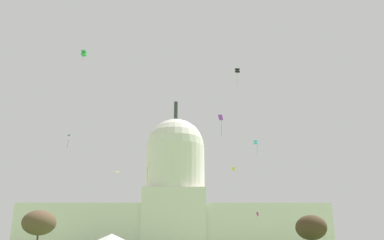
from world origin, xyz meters
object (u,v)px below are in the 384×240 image
(tree_east_near, at_px, (311,228))
(capitol_building, at_px, (175,207))
(kite_yellow_mid, at_px, (234,169))
(kite_gold_mid, at_px, (118,173))
(tree_west_far, at_px, (39,223))
(kite_black_high, at_px, (237,71))
(kite_orange_low, at_px, (148,168))
(kite_violet_mid, at_px, (221,120))
(kite_cyan_mid, at_px, (256,142))
(kite_magenta_low, at_px, (257,214))
(kite_green_high, at_px, (84,53))
(kite_blue_mid, at_px, (67,137))
(kite_lime_low, at_px, (44,227))
(kite_turquoise_mid, at_px, (188,189))

(tree_east_near, bearing_deg, capitol_building, 117.21)
(kite_yellow_mid, height_order, kite_gold_mid, kite_yellow_mid)
(tree_west_far, xyz_separation_m, kite_black_high, (52.10, -37.70, 29.60))
(tree_west_far, distance_m, kite_orange_low, 63.05)
(tree_west_far, xyz_separation_m, kite_violet_mid, (48.11, -39.80, 17.90))
(capitol_building, relative_size, kite_yellow_mid, 102.21)
(kite_orange_low, bearing_deg, kite_cyan_mid, -10.54)
(kite_black_high, bearing_deg, tree_east_near, 38.45)
(tree_east_near, height_order, kite_magenta_low, kite_magenta_low)
(kite_violet_mid, bearing_deg, kite_green_high, 178.14)
(kite_blue_mid, xyz_separation_m, kite_orange_low, (23.93, -33.65, -14.08))
(tree_west_far, height_order, kite_lime_low, tree_west_far)
(kite_yellow_mid, distance_m, kite_orange_low, 78.49)
(kite_blue_mid, bearing_deg, kite_violet_mid, 44.92)
(kite_lime_low, bearing_deg, kite_yellow_mid, 80.33)
(tree_east_near, relative_size, kite_lime_low, 4.49)
(kite_yellow_mid, bearing_deg, capitol_building, 141.60)
(kite_black_high, bearing_deg, kite_turquoise_mid, 81.21)
(kite_lime_low, relative_size, kite_black_high, 0.68)
(kite_green_high, xyz_separation_m, kite_violet_mid, (33.69, -18.04, -23.67))
(kite_yellow_mid, height_order, kite_turquoise_mid, kite_yellow_mid)
(kite_turquoise_mid, bearing_deg, kite_black_high, 22.28)
(kite_yellow_mid, xyz_separation_m, kite_black_high, (-5.37, -59.53, 10.10))
(kite_violet_mid, height_order, kite_black_high, kite_black_high)
(tree_west_far, height_order, kite_magenta_low, tree_west_far)
(kite_blue_mid, bearing_deg, kite_magenta_low, 99.04)
(kite_orange_low, bearing_deg, kite_green_high, 72.61)
(tree_west_far, distance_m, kite_cyan_mid, 67.09)
(kite_orange_low, bearing_deg, kite_black_high, -11.40)
(kite_violet_mid, xyz_separation_m, kite_black_high, (3.99, 2.10, 11.70))
(kite_blue_mid, xyz_separation_m, kite_black_high, (41.01, -19.23, 9.78))
(tree_east_near, distance_m, kite_blue_mid, 67.81)
(kite_gold_mid, height_order, kite_black_high, kite_black_high)
(kite_yellow_mid, distance_m, kite_black_high, 60.62)
(kite_gold_mid, bearing_deg, kite_magenta_low, -1.88)
(tree_east_near, xyz_separation_m, kite_lime_low, (-73.82, 9.36, 0.69))
(tree_west_far, height_order, kite_yellow_mid, kite_yellow_mid)
(kite_magenta_low, distance_m, kite_gold_mid, 42.63)
(kite_blue_mid, bearing_deg, tree_east_near, 85.50)
(capitol_building, distance_m, kite_gold_mid, 70.91)
(kite_violet_mid, bearing_deg, kite_turquoise_mid, 120.66)
(capitol_building, relative_size, kite_orange_low, 40.15)
(capitol_building, distance_m, kite_lime_low, 75.33)
(capitol_building, bearing_deg, tree_east_near, -62.79)
(tree_east_near, relative_size, kite_violet_mid, 2.55)
(tree_east_near, distance_m, kite_orange_low, 60.58)
(tree_east_near, bearing_deg, kite_green_high, -165.80)
(kite_gold_mid, bearing_deg, kite_turquoise_mid, 56.31)
(kite_violet_mid, height_order, kite_cyan_mid, kite_violet_mid)
(kite_cyan_mid, bearing_deg, kite_orange_low, -108.86)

